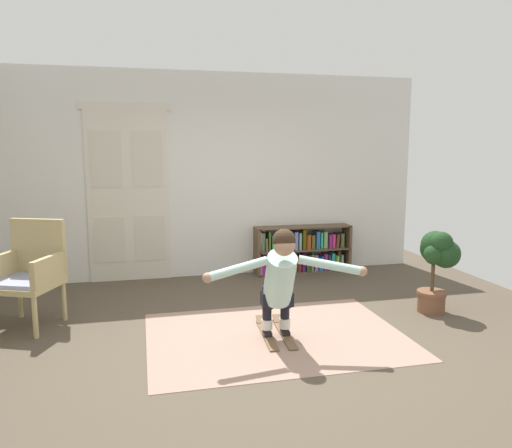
# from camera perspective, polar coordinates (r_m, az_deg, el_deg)

# --- Properties ---
(ground_plane) EXTENTS (7.20, 7.20, 0.00)m
(ground_plane) POSITION_cam_1_polar(r_m,az_deg,el_deg) (4.88, 0.55, -13.32)
(ground_plane) COLOR brown
(back_wall) EXTENTS (6.00, 0.10, 2.90)m
(back_wall) POSITION_cam_1_polar(r_m,az_deg,el_deg) (7.08, -4.49, 5.65)
(back_wall) COLOR silver
(back_wall) RESTS_ON ground
(double_door) EXTENTS (1.22, 0.05, 2.45)m
(double_door) POSITION_cam_1_polar(r_m,az_deg,el_deg) (6.96, -14.70, 3.52)
(double_door) COLOR beige
(double_door) RESTS_ON ground
(rug) EXTENTS (2.51, 1.85, 0.01)m
(rug) POSITION_cam_1_polar(r_m,az_deg,el_deg) (4.96, 2.33, -12.87)
(rug) COLOR #9F7E6D
(rug) RESTS_ON ground
(bookshelf) EXTENTS (1.44, 0.30, 0.70)m
(bookshelf) POSITION_cam_1_polar(r_m,az_deg,el_deg) (7.30, 5.16, -3.18)
(bookshelf) COLOR brown
(bookshelf) RESTS_ON ground
(wicker_chair) EXTENTS (0.78, 0.78, 1.10)m
(wicker_chair) POSITION_cam_1_polar(r_m,az_deg,el_deg) (5.60, -24.99, -4.98)
(wicker_chair) COLOR tan
(wicker_chair) RESTS_ON ground
(potted_plant) EXTENTS (0.44, 0.47, 0.93)m
(potted_plant) POSITION_cam_1_polar(r_m,az_deg,el_deg) (5.86, 20.40, -3.75)
(potted_plant) COLOR brown
(potted_plant) RESTS_ON ground
(skis_pair) EXTENTS (0.33, 0.83, 0.07)m
(skis_pair) POSITION_cam_1_polar(r_m,az_deg,el_deg) (4.98, 2.26, -12.54)
(skis_pair) COLOR brown
(skis_pair) RESTS_ON rug
(person_skier) EXTENTS (1.48, 0.65, 1.05)m
(person_skier) POSITION_cam_1_polar(r_m,az_deg,el_deg) (4.58, 2.85, -6.15)
(person_skier) COLOR white
(person_skier) RESTS_ON skis_pair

